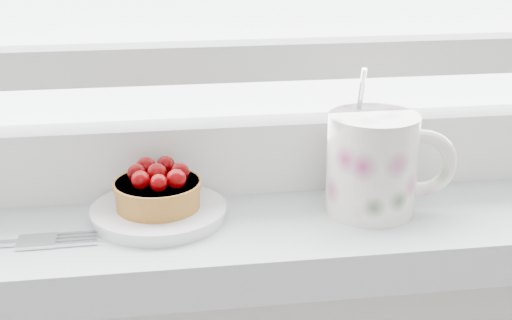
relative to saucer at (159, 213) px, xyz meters
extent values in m
cube|color=silver|center=(0.04, 0.00, -0.03)|extent=(1.60, 0.20, 0.04)
cube|color=white|center=(0.04, 0.07, 0.03)|extent=(1.30, 0.05, 0.07)
cube|color=white|center=(0.04, 0.07, 0.12)|extent=(1.30, 0.04, 0.04)
cylinder|color=white|center=(0.00, 0.00, 0.00)|extent=(0.12, 0.12, 0.01)
cylinder|color=#995F21|center=(0.00, 0.00, 0.02)|extent=(0.08, 0.08, 0.02)
cylinder|color=#995F21|center=(0.00, 0.00, 0.03)|extent=(0.08, 0.08, 0.01)
sphere|color=#4E0001|center=(0.00, 0.00, 0.04)|extent=(0.02, 0.02, 0.02)
sphere|color=#4E0001|center=(0.02, 0.00, 0.04)|extent=(0.02, 0.02, 0.02)
sphere|color=#4E0001|center=(0.01, 0.02, 0.04)|extent=(0.02, 0.02, 0.02)
sphere|color=#4E0001|center=(-0.01, 0.02, 0.04)|extent=(0.02, 0.02, 0.02)
sphere|color=#4E0001|center=(-0.02, 0.01, 0.04)|extent=(0.02, 0.02, 0.02)
sphere|color=#4E0001|center=(-0.01, -0.01, 0.04)|extent=(0.02, 0.02, 0.02)
sphere|color=#4E0001|center=(0.00, -0.02, 0.04)|extent=(0.02, 0.02, 0.02)
sphere|color=#4E0001|center=(0.02, -0.02, 0.04)|extent=(0.02, 0.02, 0.02)
cylinder|color=white|center=(0.20, -0.01, 0.04)|extent=(0.10, 0.10, 0.09)
cylinder|color=black|center=(0.20, -0.01, 0.08)|extent=(0.07, 0.07, 0.01)
torus|color=white|center=(0.24, -0.02, 0.04)|extent=(0.07, 0.03, 0.06)
cylinder|color=silver|center=(0.19, 0.01, 0.10)|extent=(0.01, 0.02, 0.06)
cube|color=silver|center=(-0.13, -0.04, 0.00)|extent=(0.02, 0.01, 0.00)
cube|color=silver|center=(-0.10, -0.04, 0.00)|extent=(0.03, 0.03, 0.00)
cube|color=silver|center=(-0.07, -0.05, 0.00)|extent=(0.04, 0.00, 0.00)
cube|color=silver|center=(-0.07, -0.04, 0.00)|extent=(0.04, 0.00, 0.00)
cube|color=silver|center=(-0.07, -0.03, 0.00)|extent=(0.04, 0.00, 0.00)
cube|color=silver|center=(-0.07, -0.02, 0.00)|extent=(0.04, 0.00, 0.00)
camera|label=1|loc=(0.00, -0.60, 0.27)|focal=50.00mm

